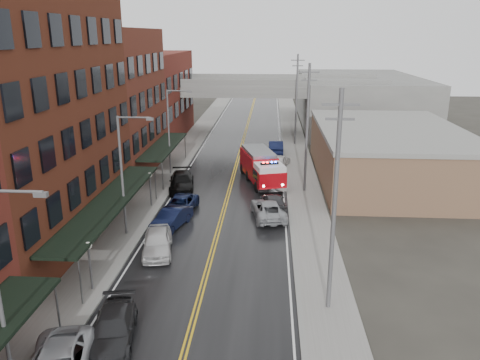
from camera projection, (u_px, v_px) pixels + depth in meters
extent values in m
cube|color=black|center=(224.00, 208.00, 40.41)|extent=(11.00, 160.00, 0.02)
cube|color=slate|center=(141.00, 206.00, 40.86)|extent=(3.00, 160.00, 0.15)
cube|color=slate|center=(309.00, 210.00, 39.93)|extent=(3.00, 160.00, 0.15)
cube|color=gray|center=(160.00, 206.00, 40.75)|extent=(0.30, 160.00, 0.15)
cube|color=gray|center=(290.00, 209.00, 40.04)|extent=(0.30, 160.00, 0.15)
cube|color=#5C2618|center=(19.00, 117.00, 31.91)|extent=(9.00, 20.00, 18.00)
cube|color=#5C271B|center=(107.00, 103.00, 49.03)|extent=(9.00, 15.00, 15.00)
cube|color=maroon|center=(150.00, 96.00, 66.14)|extent=(9.00, 20.00, 12.00)
cube|color=brown|center=(388.00, 155.00, 48.18)|extent=(14.00, 22.00, 5.00)
cube|color=slate|center=(358.00, 101.00, 76.18)|extent=(18.00, 30.00, 8.00)
cylinder|color=slate|center=(58.00, 311.00, 22.85)|extent=(0.10, 0.10, 3.00)
cube|color=black|center=(110.00, 202.00, 33.33)|extent=(2.60, 18.00, 0.18)
cylinder|color=slate|center=(80.00, 282.00, 25.51)|extent=(0.10, 0.10, 3.00)
cylinder|color=slate|center=(156.00, 185.00, 41.90)|extent=(0.10, 0.10, 3.00)
cube|color=black|center=(164.00, 146.00, 50.00)|extent=(2.60, 13.00, 0.18)
cylinder|color=slate|center=(163.00, 176.00, 44.56)|extent=(0.10, 0.10, 3.00)
cylinder|color=slate|center=(185.00, 147.00, 56.18)|extent=(0.10, 0.10, 3.00)
cylinder|color=#59595B|center=(90.00, 269.00, 27.07)|extent=(0.14, 0.14, 2.80)
sphere|color=silver|center=(88.00, 246.00, 26.62)|extent=(0.44, 0.44, 0.44)
cylinder|color=#59595B|center=(151.00, 192.00, 40.41)|extent=(0.14, 0.14, 2.80)
sphere|color=silver|center=(150.00, 175.00, 39.96)|extent=(0.44, 0.44, 0.44)
cylinder|color=#59595B|center=(11.00, 191.00, 17.17)|extent=(2.40, 0.12, 0.12)
cube|color=#59595B|center=(41.00, 194.00, 17.13)|extent=(0.50, 0.22, 0.18)
cylinder|color=#59595B|center=(122.00, 178.00, 33.79)|extent=(0.18, 0.18, 9.00)
cylinder|color=#59595B|center=(134.00, 117.00, 32.40)|extent=(2.40, 0.12, 0.12)
cube|color=#59595B|center=(150.00, 119.00, 32.36)|extent=(0.50, 0.22, 0.18)
cylinder|color=#59595B|center=(169.00, 133.00, 49.03)|extent=(0.18, 0.18, 9.00)
cylinder|color=#59595B|center=(178.00, 91.00, 47.64)|extent=(2.40, 0.12, 0.12)
cube|color=#59595B|center=(189.00, 92.00, 47.60)|extent=(0.50, 0.22, 0.18)
cylinder|color=#59595B|center=(334.00, 206.00, 23.88)|extent=(0.24, 0.24, 12.00)
cube|color=#59595B|center=(341.00, 105.00, 22.33)|extent=(1.80, 0.12, 0.12)
cube|color=#59595B|center=(340.00, 119.00, 22.54)|extent=(1.40, 0.12, 0.12)
cylinder|color=#59595B|center=(307.00, 130.00, 42.93)|extent=(0.24, 0.24, 12.00)
cube|color=#59595B|center=(309.00, 72.00, 41.38)|extent=(1.80, 0.12, 0.12)
cube|color=#59595B|center=(309.00, 80.00, 41.59)|extent=(1.40, 0.12, 0.12)
cylinder|color=#59595B|center=(296.00, 101.00, 61.98)|extent=(0.24, 0.24, 12.00)
cube|color=#59595B|center=(298.00, 60.00, 60.43)|extent=(1.80, 0.12, 0.12)
cube|color=#59595B|center=(298.00, 66.00, 60.64)|extent=(1.40, 0.12, 0.12)
cube|color=slate|center=(245.00, 89.00, 68.88)|extent=(40.00, 10.00, 1.50)
cube|color=slate|center=(173.00, 113.00, 70.70)|extent=(1.60, 8.00, 6.00)
cube|color=slate|center=(319.00, 115.00, 69.30)|extent=(1.60, 8.00, 6.00)
cube|color=#A1070F|center=(258.00, 163.00, 48.31)|extent=(4.19, 6.41, 2.25)
cube|color=#A1070F|center=(269.00, 178.00, 44.50)|extent=(3.34, 3.42, 1.61)
cube|color=silver|center=(269.00, 167.00, 44.18)|extent=(3.15, 3.17, 0.54)
cube|color=black|center=(269.00, 174.00, 44.60)|extent=(3.07, 2.39, 0.86)
cube|color=slate|center=(259.00, 151.00, 47.92)|extent=(3.82, 5.92, 0.32)
cube|color=black|center=(269.00, 163.00, 44.07)|extent=(1.73, 0.76, 0.15)
sphere|color=#FF0C0C|center=(263.00, 163.00, 43.93)|extent=(0.21, 0.21, 0.21)
sphere|color=#1933FF|center=(276.00, 162.00, 44.16)|extent=(0.21, 0.21, 0.21)
cylinder|color=black|center=(257.00, 187.00, 44.40)|extent=(1.13, 0.65, 1.07)
cylinder|color=black|center=(281.00, 185.00, 44.87)|extent=(1.13, 0.65, 1.07)
cylinder|color=black|center=(248.00, 176.00, 47.91)|extent=(1.13, 0.65, 1.07)
cylinder|color=black|center=(271.00, 174.00, 48.38)|extent=(1.13, 0.65, 1.07)
cylinder|color=black|center=(243.00, 169.00, 50.41)|extent=(1.13, 0.65, 1.07)
cylinder|color=black|center=(264.00, 168.00, 50.88)|extent=(1.13, 0.65, 1.07)
imported|color=black|center=(113.00, 329.00, 22.75)|extent=(2.83, 5.23, 1.44)
imported|color=silver|center=(157.00, 242.00, 32.03)|extent=(2.77, 5.08, 1.64)
imported|color=black|center=(171.00, 218.00, 36.28)|extent=(2.85, 4.81, 1.50)
imported|color=#111C42|center=(181.00, 205.00, 39.44)|extent=(2.70, 5.01, 1.34)
imported|color=black|center=(182.00, 182.00, 45.04)|extent=(3.12, 5.91, 1.63)
imported|color=#95979C|center=(268.00, 209.00, 38.24)|extent=(3.34, 5.68, 1.48)
imported|color=#2A2A2D|center=(273.00, 203.00, 39.75)|extent=(2.64, 5.15, 1.43)
imported|color=silver|center=(280.00, 161.00, 52.89)|extent=(2.75, 4.50, 1.43)
imported|color=black|center=(276.00, 147.00, 58.99)|extent=(1.86, 5.07, 1.66)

